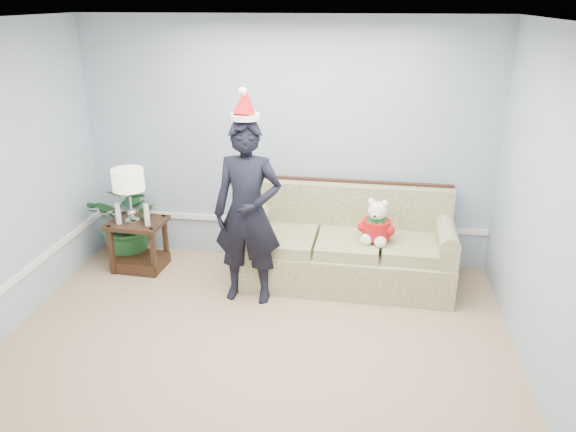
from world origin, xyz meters
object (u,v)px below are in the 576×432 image
(table_lamp, at_px, (128,182))
(teddy_bear, at_px, (377,227))
(sofa, at_px, (348,249))
(man, at_px, (248,213))
(side_table, at_px, (140,250))
(houseplant, at_px, (130,221))

(table_lamp, relative_size, teddy_bear, 1.30)
(sofa, height_order, table_lamp, table_lamp)
(man, relative_size, teddy_bear, 3.97)
(side_table, bearing_deg, sofa, 1.61)
(side_table, relative_size, man, 0.34)
(sofa, relative_size, table_lamp, 3.61)
(side_table, xyz_separation_m, teddy_bear, (2.59, -0.10, 0.47))
(houseplant, height_order, man, man)
(table_lamp, bearing_deg, houseplant, 120.28)
(table_lamp, bearing_deg, sofa, 2.57)
(sofa, bearing_deg, side_table, -176.90)
(table_lamp, xyz_separation_m, houseplant, (-0.15, 0.26, -0.56))
(table_lamp, relative_size, houseplant, 0.64)
(houseplant, bearing_deg, table_lamp, -59.72)
(houseplant, bearing_deg, man, -24.29)
(table_lamp, distance_m, man, 1.45)
(side_table, height_order, houseplant, houseplant)
(side_table, relative_size, table_lamp, 1.03)
(table_lamp, xyz_separation_m, teddy_bear, (2.62, -0.06, -0.33))
(houseplant, xyz_separation_m, man, (1.53, -0.69, 0.45))
(sofa, xyz_separation_m, man, (-0.96, -0.54, 0.56))
(side_table, xyz_separation_m, table_lamp, (-0.03, -0.04, 0.81))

